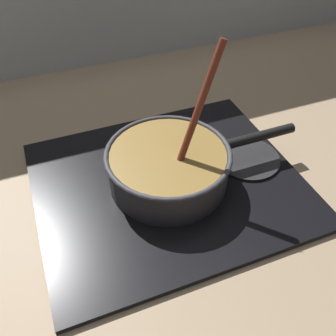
% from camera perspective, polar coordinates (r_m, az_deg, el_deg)
% --- Properties ---
extents(ground, '(2.40, 1.60, 0.04)m').
position_cam_1_polar(ground, '(0.70, -1.00, -15.88)').
color(ground, '#9E8466').
extents(hob_plate, '(0.56, 0.48, 0.01)m').
position_cam_1_polar(hob_plate, '(0.81, 0.00, -2.34)').
color(hob_plate, black).
rests_on(hob_plate, ground).
extents(burner_ring, '(0.17, 0.17, 0.01)m').
position_cam_1_polar(burner_ring, '(0.80, 0.00, -1.84)').
color(burner_ring, '#592D0C').
rests_on(burner_ring, hob_plate).
extents(spare_burner, '(0.15, 0.15, 0.01)m').
position_cam_1_polar(spare_burner, '(0.88, 12.04, 1.48)').
color(spare_burner, '#262628').
rests_on(spare_burner, hob_plate).
extents(cooking_pan, '(0.43, 0.26, 0.30)m').
position_cam_1_polar(cooking_pan, '(0.78, 0.15, 0.34)').
color(cooking_pan, '#38383D').
rests_on(cooking_pan, hob_plate).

